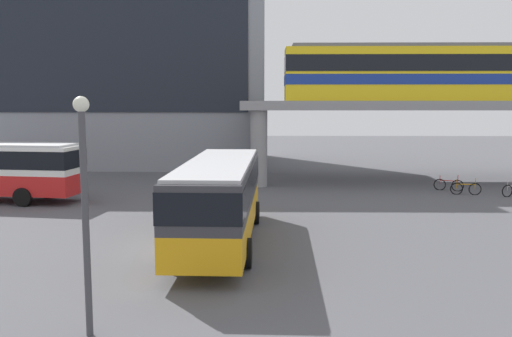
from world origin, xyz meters
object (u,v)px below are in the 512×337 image
Objects in this scene: train at (459,72)px; bicycle_red at (449,185)px; bus_main at (220,193)px; bicycle_orange at (466,189)px; station_building at (128,66)px.

bicycle_red is at bearing -112.99° from train.
train is at bearing 49.07° from bus_main.
train is 2.16× the size of bus_main.
train reaches higher than bus_main.
station_building is at bearing 144.75° from bicycle_orange.
train is 14.40× the size of bicycle_red.
bicycle_orange is at bearing -103.08° from train.
bicycle_red is (-0.52, 1.47, 0.00)m from bicycle_orange.
train is 8.67m from bicycle_red.
station_building is 31.27m from bus_main.
train reaches higher than bicycle_orange.
bicycle_orange is at bearing 39.84° from bus_main.
bicycle_orange is 1.56m from bicycle_red.
bicycle_orange is (-1.39, -5.96, -7.16)m from train.
train reaches higher than bicycle_red.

